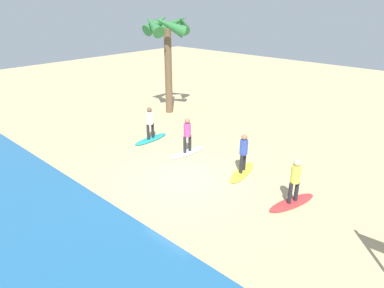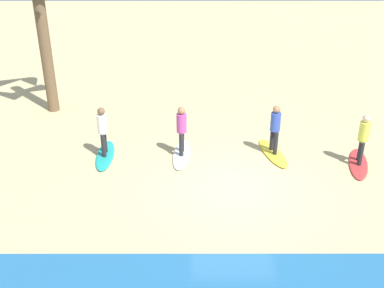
# 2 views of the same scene
# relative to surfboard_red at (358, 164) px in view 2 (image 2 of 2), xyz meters

# --- Properties ---
(ground_plane) EXTENTS (60.00, 60.00, 0.00)m
(ground_plane) POSITION_rel_surfboard_red_xyz_m (4.06, 1.35, -0.04)
(ground_plane) COLOR tan
(surfboard_red) EXTENTS (1.09, 2.17, 0.09)m
(surfboard_red) POSITION_rel_surfboard_red_xyz_m (0.00, 0.00, 0.00)
(surfboard_red) COLOR red
(surfboard_red) RESTS_ON ground
(surfer_red) EXTENTS (0.32, 0.45, 1.64)m
(surfer_red) POSITION_rel_surfboard_red_xyz_m (0.00, 0.00, 0.99)
(surfer_red) COLOR #232328
(surfer_red) RESTS_ON surfboard_red
(surfboard_yellow) EXTENTS (1.01, 2.17, 0.09)m
(surfboard_yellow) POSITION_rel_surfboard_red_xyz_m (2.62, -0.72, 0.00)
(surfboard_yellow) COLOR yellow
(surfboard_yellow) RESTS_ON ground
(surfer_yellow) EXTENTS (0.32, 0.45, 1.64)m
(surfer_yellow) POSITION_rel_surfboard_red_xyz_m (2.62, -0.72, 0.99)
(surfer_yellow) COLOR #232328
(surfer_yellow) RESTS_ON surfboard_yellow
(surfboard_white) EXTENTS (0.71, 2.13, 0.09)m
(surfboard_white) POSITION_rel_surfboard_red_xyz_m (5.64, -0.62, 0.00)
(surfboard_white) COLOR white
(surfboard_white) RESTS_ON ground
(surfer_white) EXTENTS (0.32, 0.46, 1.64)m
(surfer_white) POSITION_rel_surfboard_red_xyz_m (5.64, -0.62, 0.99)
(surfer_white) COLOR #232328
(surfer_white) RESTS_ON surfboard_white
(surfboard_teal) EXTENTS (0.65, 2.12, 0.09)m
(surfboard_teal) POSITION_rel_surfboard_red_xyz_m (8.16, -0.57, 0.00)
(surfboard_teal) COLOR teal
(surfboard_teal) RESTS_ON ground
(surfer_teal) EXTENTS (0.32, 0.46, 1.64)m
(surfer_teal) POSITION_rel_surfboard_red_xyz_m (8.16, -0.57, 0.99)
(surfer_teal) COLOR #232328
(surfer_teal) RESTS_ON surfboard_teal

